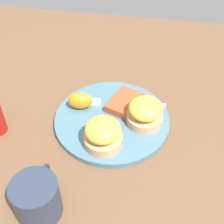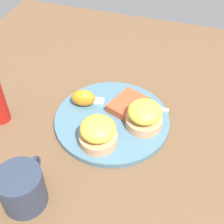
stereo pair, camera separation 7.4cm
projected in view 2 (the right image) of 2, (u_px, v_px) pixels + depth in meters
ground_plane at (112, 122)px, 0.76m from camera, size 1.10×1.10×0.00m
plate at (112, 120)px, 0.76m from camera, size 0.28×0.28×0.01m
sandwich_benedict_left at (98, 133)px, 0.68m from camera, size 0.09×0.09×0.07m
sandwich_benedict_right at (144, 116)px, 0.72m from camera, size 0.09×0.09×0.07m
hashbrown_patty at (128, 105)px, 0.77m from camera, size 0.11×0.10×0.02m
orange_wedge at (83, 98)px, 0.77m from camera, size 0.05×0.07×0.04m
fork at (122, 104)px, 0.79m from camera, size 0.04×0.21×0.00m
cup at (22, 188)px, 0.58m from camera, size 0.12×0.09×0.08m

